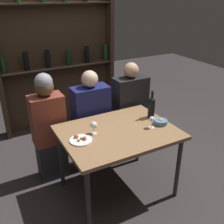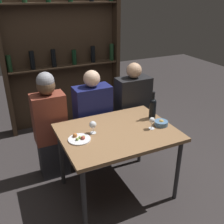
% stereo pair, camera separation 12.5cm
% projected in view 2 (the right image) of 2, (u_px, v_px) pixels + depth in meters
% --- Properties ---
extents(ground_plane, '(10.00, 10.00, 0.00)m').
position_uv_depth(ground_plane, '(117.00, 190.00, 2.86)').
color(ground_plane, '#332D2D').
extents(dining_table, '(1.11, 0.84, 0.74)m').
position_uv_depth(dining_table, '(117.00, 137.00, 2.58)').
color(dining_table, olive).
rests_on(dining_table, ground_plane).
extents(wine_rack_wall, '(1.76, 0.21, 2.08)m').
position_uv_depth(wine_rack_wall, '(63.00, 58.00, 3.90)').
color(wine_rack_wall, '#38281C').
rests_on(wine_rack_wall, ground_plane).
extents(wine_bottle, '(0.07, 0.07, 0.30)m').
position_uv_depth(wine_bottle, '(153.00, 107.00, 2.75)').
color(wine_bottle, black).
rests_on(wine_bottle, dining_table).
extents(wine_glass_0, '(0.06, 0.06, 0.12)m').
position_uv_depth(wine_glass_0, '(152.00, 121.00, 2.55)').
color(wine_glass_0, silver).
rests_on(wine_glass_0, dining_table).
extents(wine_glass_1, '(0.07, 0.07, 0.13)m').
position_uv_depth(wine_glass_1, '(93.00, 125.00, 2.47)').
color(wine_glass_1, silver).
rests_on(wine_glass_1, dining_table).
extents(food_plate_0, '(0.21, 0.21, 0.05)m').
position_uv_depth(food_plate_0, '(79.00, 139.00, 2.39)').
color(food_plate_0, white).
rests_on(food_plate_0, dining_table).
extents(snack_bowl, '(0.14, 0.14, 0.07)m').
position_uv_depth(snack_bowl, '(161.00, 123.00, 2.64)').
color(snack_bowl, '#4C7299').
rests_on(snack_bowl, dining_table).
extents(seated_person_left, '(0.35, 0.22, 1.24)m').
position_uv_depth(seated_person_left, '(51.00, 128.00, 2.88)').
color(seated_person_left, '#26262B').
rests_on(seated_person_left, ground_plane).
extents(seated_person_center, '(0.42, 0.22, 1.19)m').
position_uv_depth(seated_person_center, '(93.00, 123.00, 3.09)').
color(seated_person_center, '#26262B').
rests_on(seated_person_center, ground_plane).
extents(seated_person_right, '(0.42, 0.22, 1.22)m').
position_uv_depth(seated_person_right, '(132.00, 114.00, 3.29)').
color(seated_person_right, '#26262B').
rests_on(seated_person_right, ground_plane).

